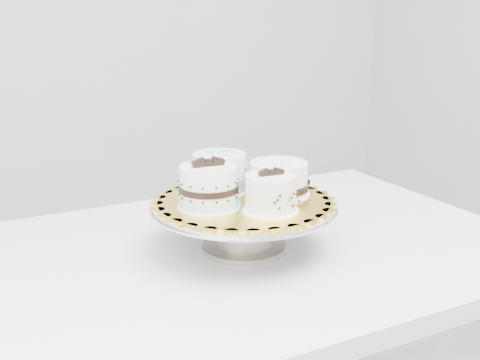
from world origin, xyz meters
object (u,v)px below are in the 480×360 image
cake_board (244,201)px  cake_banded (209,188)px  cake_swirl (271,194)px  cake_ribbon (279,179)px  cake_stand (244,218)px  table (242,282)px  cake_dots (220,172)px

cake_board → cake_banded: size_ratio=2.74×
cake_board → cake_swirl: size_ratio=3.17×
cake_board → cake_ribbon: 0.09m
cake_stand → cake_swirl: (0.01, -0.08, 0.07)m
table → cake_board: 0.18m
cake_swirl → cake_dots: (-0.02, 0.17, 0.01)m
table → cake_board: cake_board is taller
cake_board → cake_stand: bearing=-45.0°
cake_stand → cake_banded: size_ratio=2.98×
cake_stand → cake_swirl: size_ratio=3.45×
cake_board → cake_dots: (-0.01, 0.08, 0.04)m
table → cake_ribbon: bearing=-7.5°
cake_ribbon → cake_dots: bearing=137.3°
cake_stand → cake_board: size_ratio=1.09×
cake_swirl → table: bearing=99.6°
table → cake_board: (-0.01, -0.01, 0.18)m
table → cake_dots: (-0.01, 0.07, 0.23)m
table → cake_ribbon: size_ratio=8.95×
cake_board → cake_banded: (-0.08, 0.00, 0.04)m
table → cake_stand: (-0.01, -0.01, 0.15)m
cake_dots → cake_stand: bearing=-81.3°
cake_stand → cake_ribbon: size_ratio=2.74×
table → cake_stand: cake_stand is taller
table → cake_stand: 0.15m
cake_stand → cake_ribbon: bearing=-0.0°
table → cake_ribbon: cake_ribbon is taller
cake_ribbon → cake_banded: bearing=178.4°
cake_stand → cake_dots: size_ratio=2.85×
cake_stand → cake_banded: 0.11m
cake_stand → cake_ribbon: cake_ribbon is taller
cake_banded → table: bearing=16.9°
cake_swirl → cake_stand: bearing=103.9°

